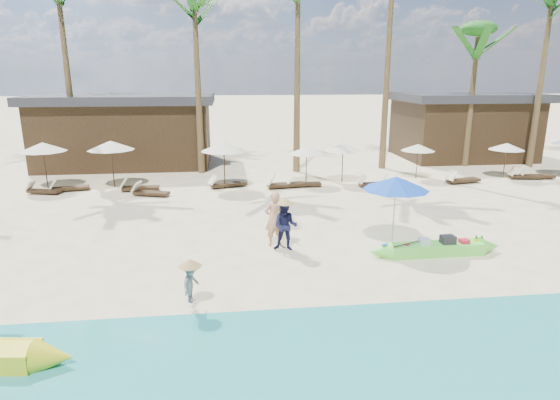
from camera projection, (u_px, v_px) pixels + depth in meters
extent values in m
plane|color=#FBECBA|center=(296.00, 267.00, 13.76)|extent=(240.00, 240.00, 0.00)
cube|color=tan|center=(335.00, 370.00, 8.96)|extent=(240.00, 4.50, 0.01)
cube|color=#61E846|center=(436.00, 249.00, 14.68)|extent=(3.01, 0.67, 0.36)
cube|color=white|center=(436.00, 249.00, 14.67)|extent=(2.59, 0.49, 0.16)
cube|color=#262628|center=(448.00, 241.00, 14.66)|extent=(0.43, 0.34, 0.33)
cube|color=silver|center=(424.00, 242.00, 14.62)|extent=(0.34, 0.29, 0.27)
cube|color=red|center=(464.00, 242.00, 14.69)|extent=(0.29, 0.24, 0.21)
cylinder|color=red|center=(407.00, 246.00, 14.57)|extent=(0.21, 0.21, 0.09)
cylinder|color=#262628|center=(400.00, 247.00, 14.45)|extent=(0.19, 0.19, 0.08)
sphere|color=tan|center=(391.00, 246.00, 14.44)|extent=(0.17, 0.17, 0.17)
cylinder|color=yellow|center=(476.00, 241.00, 14.88)|extent=(0.13, 0.13, 0.17)
cylinder|color=yellow|center=(481.00, 241.00, 14.90)|extent=(0.13, 0.13, 0.17)
imported|color=tan|center=(274.00, 219.00, 15.31)|extent=(0.78, 0.63, 1.84)
imported|color=#15183A|center=(286.00, 226.00, 14.93)|extent=(0.92, 0.80, 1.61)
imported|color=gray|center=(191.00, 283.00, 11.15)|extent=(0.59, 0.73, 0.99)
cylinder|color=#99999E|center=(394.00, 212.00, 15.34)|extent=(0.05, 0.05, 2.25)
cone|color=blue|center=(396.00, 183.00, 15.09)|extent=(2.15, 2.15, 0.44)
cylinder|color=#352516|center=(45.00, 166.00, 23.05)|extent=(0.06, 0.06, 2.23)
cone|color=beige|center=(43.00, 147.00, 22.80)|extent=(2.23, 2.23, 0.45)
cube|color=#352516|center=(44.00, 191.00, 22.17)|extent=(1.62, 0.87, 0.11)
cube|color=beige|center=(30.00, 185.00, 22.19)|extent=(0.46, 0.57, 0.45)
cube|color=#352516|center=(71.00, 188.00, 22.74)|extent=(1.78, 0.93, 0.12)
cube|color=beige|center=(53.00, 183.00, 22.41)|extent=(0.50, 0.62, 0.49)
cylinder|color=#352516|center=(113.00, 165.00, 23.29)|extent=(0.06, 0.06, 2.27)
cone|color=beige|center=(111.00, 145.00, 23.04)|extent=(2.27, 2.27, 0.45)
cube|color=#352516|center=(141.00, 188.00, 22.76)|extent=(1.75, 0.60, 0.12)
cube|color=beige|center=(124.00, 182.00, 22.58)|extent=(0.40, 0.57, 0.51)
cube|color=#352516|center=(151.00, 193.00, 21.80)|extent=(1.73, 0.99, 0.12)
cube|color=beige|center=(136.00, 186.00, 21.85)|extent=(0.51, 0.62, 0.48)
cylinder|color=#352516|center=(224.00, 166.00, 23.02)|extent=(0.06, 0.06, 2.25)
cone|color=beige|center=(224.00, 147.00, 22.77)|extent=(2.25, 2.25, 0.45)
cube|color=#352516|center=(228.00, 184.00, 23.51)|extent=(1.88, 1.10, 0.13)
cube|color=beige|center=(213.00, 179.00, 23.11)|extent=(0.56, 0.67, 0.52)
cylinder|color=#352516|center=(306.00, 166.00, 24.10)|extent=(0.05, 0.05, 1.88)
cone|color=beige|center=(307.00, 150.00, 23.89)|extent=(1.88, 1.88, 0.38)
cube|color=#352516|center=(286.00, 185.00, 23.38)|extent=(1.96, 0.91, 0.13)
cube|color=beige|center=(270.00, 179.00, 23.07)|extent=(0.52, 0.67, 0.55)
cube|color=#352516|center=(305.00, 184.00, 23.58)|extent=(1.64, 0.55, 0.12)
cube|color=beige|center=(291.00, 179.00, 23.42)|extent=(0.37, 0.53, 0.48)
cylinder|color=#352516|center=(342.00, 163.00, 24.38)|extent=(0.05, 0.05, 2.01)
cone|color=beige|center=(343.00, 147.00, 24.15)|extent=(2.01, 2.01, 0.40)
cube|color=#352516|center=(375.00, 184.00, 23.66)|extent=(1.59, 0.63, 0.11)
cube|color=beige|center=(362.00, 179.00, 23.46)|extent=(0.39, 0.53, 0.45)
cube|color=#352516|center=(393.00, 182.00, 24.08)|extent=(1.63, 0.89, 0.11)
cube|color=beige|center=(382.00, 178.00, 23.76)|extent=(0.47, 0.58, 0.45)
cylinder|color=#352516|center=(417.00, 162.00, 25.33)|extent=(0.05, 0.05, 1.83)
cone|color=beige|center=(418.00, 147.00, 25.13)|extent=(1.83, 1.83, 0.37)
cube|color=#352516|center=(463.00, 180.00, 24.41)|extent=(1.87, 0.95, 0.13)
cube|color=beige|center=(451.00, 175.00, 24.08)|extent=(0.51, 0.65, 0.52)
cylinder|color=#352516|center=(505.00, 161.00, 25.46)|extent=(0.05, 0.05, 1.86)
cone|color=beige|center=(507.00, 146.00, 25.26)|extent=(1.86, 1.86, 0.37)
cube|color=#352516|center=(526.00, 177.00, 25.33)|extent=(1.70, 0.78, 0.12)
cube|color=beige|center=(513.00, 171.00, 25.28)|extent=(0.45, 0.58, 0.48)
cube|color=#352516|center=(537.00, 176.00, 25.44)|extent=(1.80, 0.84, 0.12)
cube|color=beige|center=(524.00, 170.00, 25.40)|extent=(0.47, 0.61, 0.50)
cone|color=brown|center=(68.00, 75.00, 25.63)|extent=(0.40, 0.40, 10.89)
cone|color=brown|center=(198.00, 83.00, 25.76)|extent=(0.40, 0.40, 10.08)
cone|color=brown|center=(297.00, 72.00, 25.98)|extent=(0.40, 0.40, 11.26)
cone|color=brown|center=(388.00, 55.00, 26.69)|extent=(0.40, 0.40, 13.16)
cone|color=brown|center=(471.00, 100.00, 28.09)|extent=(0.40, 0.40, 8.07)
ellipsoid|color=#1F5F17|center=(479.00, 28.00, 27.04)|extent=(2.08, 2.08, 0.88)
cone|color=brown|center=(541.00, 78.00, 27.37)|extent=(0.40, 0.40, 10.64)
cube|color=#352516|center=(128.00, 134.00, 29.15)|extent=(10.00, 6.00, 3.80)
cube|color=#2D2D33|center=(125.00, 99.00, 28.59)|extent=(10.80, 6.60, 0.50)
cube|color=#352516|center=(462.00, 129.00, 31.63)|extent=(8.00, 6.00, 3.80)
cube|color=#2D2D33|center=(465.00, 97.00, 31.07)|extent=(8.80, 6.60, 0.50)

